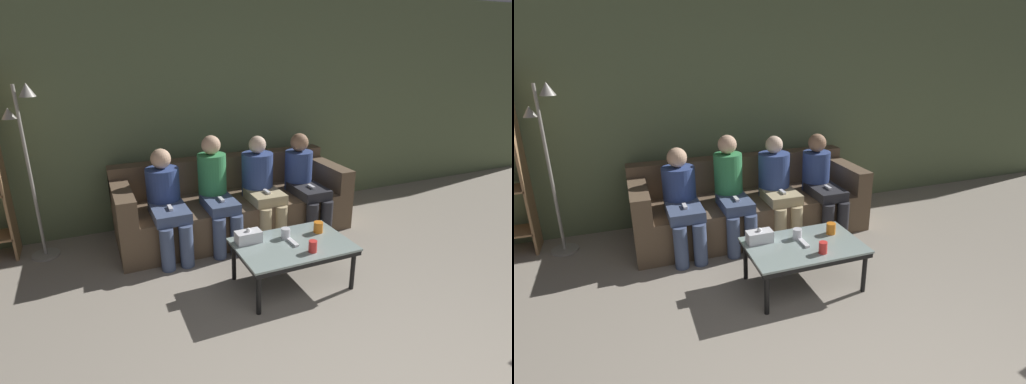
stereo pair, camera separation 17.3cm
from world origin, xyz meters
TOP-DOWN VIEW (x-y plane):
  - wall_back at (0.00, 3.91)m, footprint 12.00×0.06m
  - couch at (0.00, 3.37)m, footprint 2.52×0.93m
  - coffee_table at (0.08, 2.11)m, footprint 0.97×0.64m
  - cup_near_left at (0.15, 1.91)m, footprint 0.07×0.07m
  - cup_near_right at (0.39, 2.21)m, footprint 0.08×0.08m
  - cup_far_center at (0.07, 2.23)m, footprint 0.08×0.08m
  - tissue_box at (-0.26, 2.28)m, footprint 0.22×0.12m
  - game_remote at (0.08, 2.11)m, footprint 0.04×0.15m
  - standing_lamp at (-1.92, 3.54)m, footprint 0.31×0.26m
  - seated_person_left_end at (-0.77, 3.14)m, footprint 0.33×0.72m
  - seated_person_mid_left at (-0.26, 3.15)m, footprint 0.31×0.68m
  - seated_person_mid_right at (0.26, 3.17)m, footprint 0.34×0.65m
  - seated_person_right_end at (0.77, 3.14)m, footprint 0.31×0.71m

SIDE VIEW (x-z plane):
  - couch at x=0.00m, z-range -0.10..0.69m
  - coffee_table at x=0.08m, z-range 0.16..0.55m
  - game_remote at x=0.08m, z-range 0.39..0.41m
  - cup_far_center at x=0.07m, z-range 0.39..0.48m
  - cup_near_left at x=0.15m, z-range 0.39..0.49m
  - cup_near_right at x=0.39m, z-range 0.39..0.49m
  - tissue_box at x=-0.26m, z-range 0.38..0.51m
  - seated_person_left_end at x=-0.77m, z-range 0.04..1.08m
  - seated_person_right_end at x=0.77m, z-range 0.03..1.10m
  - seated_person_mid_right at x=0.26m, z-range 0.04..1.12m
  - seated_person_mid_left at x=-0.26m, z-range 0.03..1.16m
  - standing_lamp at x=-1.92m, z-range 0.19..1.86m
  - wall_back at x=0.00m, z-range 0.00..2.60m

